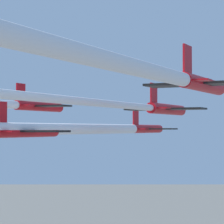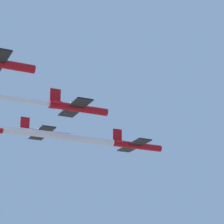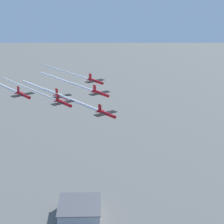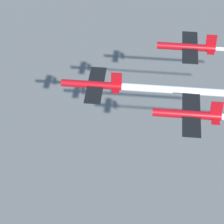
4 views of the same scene
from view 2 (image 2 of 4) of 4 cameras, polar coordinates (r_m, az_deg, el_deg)
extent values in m
cylinder|color=#B20C14|center=(108.30, 2.72, -3.65)|extent=(9.43, 7.64, 1.33)
cube|color=black|center=(107.98, 2.38, -3.61)|extent=(8.44, 9.80, 0.22)
cube|color=#B20C14|center=(106.86, 0.58, -2.53)|extent=(1.64, 1.30, 2.65)
cube|color=#B20C14|center=(106.39, 0.58, -3.39)|extent=(3.40, 3.87, 0.14)
cylinder|color=#B20C14|center=(111.84, -7.20, -2.31)|extent=(9.43, 7.64, 1.33)
cube|color=black|center=(111.64, -7.55, -2.26)|extent=(8.44, 9.80, 0.22)
cube|color=#B20C14|center=(111.16, -9.35, -1.20)|extent=(1.64, 1.30, 2.65)
cube|color=#B20C14|center=(110.67, -9.40, -2.02)|extent=(3.40, 3.87, 0.14)
cylinder|color=#B20C14|center=(94.07, -3.58, 0.40)|extent=(9.43, 7.64, 1.33)
cube|color=black|center=(93.83, -3.99, 0.46)|extent=(8.44, 9.80, 0.22)
cube|color=#B20C14|center=(93.25, -6.12, 1.74)|extent=(1.64, 1.30, 2.65)
cube|color=#B20C14|center=(92.68, -6.15, 0.78)|extent=(3.40, 3.87, 0.14)
cylinder|color=#B20C14|center=(81.61, -12.00, 5.13)|extent=(9.43, 7.64, 1.33)
cylinder|color=white|center=(99.26, -11.41, -1.83)|extent=(35.48, 27.53, 1.33)
camera|label=1|loc=(73.08, -48.25, 11.15)|focal=85.00mm
camera|label=3|loc=(198.80, 62.03, 17.17)|focal=70.00mm
camera|label=4|loc=(191.13, -10.70, 8.86)|focal=85.00mm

